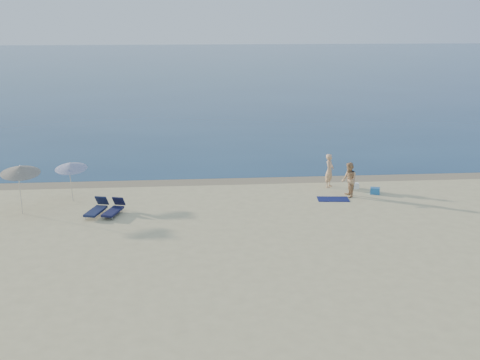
% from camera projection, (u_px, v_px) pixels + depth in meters
% --- Properties ---
extents(sea, '(240.00, 160.00, 0.01)m').
position_uv_depth(sea, '(208.00, 66.00, 112.89)').
color(sea, '#0D2C4E').
rests_on(sea, ground).
extents(wet_sand_strip, '(240.00, 1.60, 0.00)m').
position_uv_depth(wet_sand_strip, '(254.00, 180.00, 35.52)').
color(wet_sand_strip, '#847254').
rests_on(wet_sand_strip, ground).
extents(person_left, '(0.76, 0.83, 1.91)m').
position_uv_depth(person_left, '(329.00, 171.00, 33.99)').
color(person_left, tan).
rests_on(person_left, ground).
extents(person_right, '(0.75, 0.94, 1.88)m').
position_uv_depth(person_right, '(349.00, 180.00, 32.14)').
color(person_right, tan).
rests_on(person_right, ground).
extents(beach_towel, '(1.72, 1.07, 0.03)m').
position_uv_depth(beach_towel, '(333.00, 199.00, 31.92)').
color(beach_towel, '#0D1345').
rests_on(beach_towel, ground).
extents(white_bag, '(0.38, 0.32, 0.32)m').
position_uv_depth(white_bag, '(355.00, 186.00, 33.86)').
color(white_bag, white).
rests_on(white_bag, ground).
extents(blue_cooler, '(0.59, 0.50, 0.36)m').
position_uv_depth(blue_cooler, '(375.00, 191.00, 32.84)').
color(blue_cooler, '#2067B0').
rests_on(blue_cooler, ground).
extents(umbrella_near, '(1.77, 1.80, 2.18)m').
position_uv_depth(umbrella_near, '(71.00, 166.00, 31.34)').
color(umbrella_near, silver).
rests_on(umbrella_near, ground).
extents(umbrella_far, '(2.26, 2.29, 2.56)m').
position_uv_depth(umbrella_far, '(20.00, 170.00, 29.22)').
color(umbrella_far, silver).
rests_on(umbrella_far, ground).
extents(lounger_left, '(1.05, 1.89, 0.79)m').
position_uv_depth(lounger_left, '(97.00, 209.00, 29.40)').
color(lounger_left, '#161D3D').
rests_on(lounger_left, ground).
extents(lounger_right, '(1.05, 1.82, 0.76)m').
position_uv_depth(lounger_right, '(114.00, 210.00, 29.39)').
color(lounger_right, '#141537').
rests_on(lounger_right, ground).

